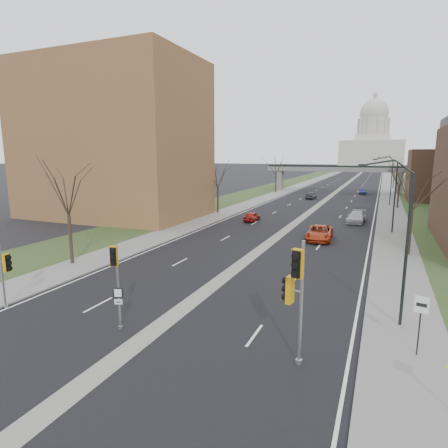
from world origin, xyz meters
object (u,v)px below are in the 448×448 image
Objects in this scene: speed_limit_sign at (421,315)px; car_left_far at (311,196)px; signal_pole_right at (295,285)px; car_right_near at (319,233)px; car_right_far at (362,191)px; signal_pole_median at (116,272)px; signal_pole_left at (0,258)px; car_left_near at (252,216)px; car_right_mid at (357,217)px.

speed_limit_sign reaches higher than car_left_far.
car_right_near is at bearing 108.29° from signal_pole_right.
signal_pole_right reaches higher than car_right_far.
car_right_near is (-2.80, 25.16, -2.85)m from signal_pole_right.
signal_pole_left is at bearing 160.28° from signal_pole_median.
car_left_near is (-4.21, 33.75, -2.56)m from signal_pole_median.
car_left_near is at bearing -157.89° from car_right_mid.
signal_pole_right is 1.40× the size of car_left_far.
car_left_far is at bearing 68.82° from signal_pole_median.
speed_limit_sign reaches higher than car_right_mid.
car_right_far is at bearing 84.71° from car_right_near.
car_left_far is (-1.39, 63.44, -2.57)m from signal_pole_median.
car_left_near is at bearing 138.38° from car_right_near.
signal_pole_right is 5.98m from speed_limit_sign.
car_right_mid reaches higher than car_right_far.
signal_pole_left is 22.32m from speed_limit_sign.
car_right_near is at bearing 105.94° from car_left_far.
signal_pole_left is at bearing 88.73° from car_left_far.
car_left_far is at bearing -96.67° from car_left_near.
car_right_near is (7.57, -37.85, 0.13)m from car_left_far.
car_right_far is at bearing -118.17° from car_left_far.
signal_pole_right is 1.05× the size of car_right_mid.
speed_limit_sign is at bearing -77.89° from car_right_mid.
signal_pole_right is 0.99× the size of car_right_near.
signal_pole_right reaches higher than speed_limit_sign.
signal_pole_right is at bearing -87.12° from car_right_near.
speed_limit_sign is 0.72× the size of car_left_near.
signal_pole_right reaches higher than car_right_near.
car_left_far is (-10.38, 63.01, -2.97)m from signal_pole_right.
signal_pole_right is (16.97, 0.81, 0.49)m from signal_pole_left.
signal_pole_left is 64.21m from car_left_far.
speed_limit_sign reaches higher than car_left_near.
signal_pole_right is 1.38× the size of car_right_far.
car_left_near is 13.21m from car_right_near.
signal_pole_median is 0.82× the size of car_right_near.
signal_pole_left is at bearing -165.33° from signal_pole_right.
car_right_near reaches higher than car_left_near.
signal_pole_right reaches higher than car_left_near.
signal_pole_median is at bearing -99.35° from car_right_mid.
signal_pole_left is 1.21× the size of car_left_far.
car_right_mid is 39.71m from car_right_far.
speed_limit_sign is 23.73m from car_right_near.
car_right_near is (6.18, 25.59, -2.44)m from signal_pole_median.
speed_limit_sign is (22.00, 3.61, -1.11)m from signal_pole_left.
signal_pole_left reaches higher than signal_pole_median.
car_left_near is 29.82m from car_left_far.
signal_pole_left is at bearing 82.44° from car_left_near.
car_left_far is 17.05m from car_right_far.
car_right_mid is at bearing 73.26° from car_right_near.
car_right_near is 52.21m from car_right_far.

